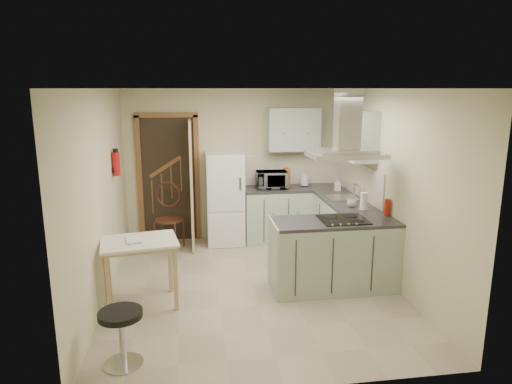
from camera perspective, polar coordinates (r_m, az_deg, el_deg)
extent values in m
plane|color=tan|center=(6.03, -0.48, -11.72)|extent=(4.20, 4.20, 0.00)
plane|color=silver|center=(5.48, -0.53, 12.80)|extent=(4.20, 4.20, 0.00)
plane|color=beige|center=(7.67, -2.65, 3.40)|extent=(3.60, 0.00, 3.60)
plane|color=beige|center=(5.67, -18.83, -0.63)|extent=(0.00, 4.20, 4.20)
plane|color=beige|center=(6.13, 16.41, 0.50)|extent=(0.00, 4.20, 4.20)
cube|color=brown|center=(7.65, -10.84, 1.63)|extent=(1.10, 0.12, 2.10)
cube|color=white|center=(7.46, -3.91, -0.81)|extent=(0.60, 0.60, 1.50)
cube|color=#9EB2A0|center=(7.65, 2.57, -2.78)|extent=(1.08, 0.60, 0.90)
cube|color=#9EB2A0|center=(7.23, 10.15, -3.89)|extent=(0.60, 1.95, 0.90)
cube|color=beige|center=(7.83, 4.38, 2.82)|extent=(1.68, 0.02, 0.50)
cube|color=#9EB2A0|center=(7.58, 4.67, 7.82)|extent=(0.85, 0.35, 0.70)
cube|color=#9EB2A0|center=(6.75, 12.37, 6.97)|extent=(0.35, 0.90, 0.70)
cube|color=#9EB2A0|center=(5.91, 9.74, -7.69)|extent=(1.55, 0.65, 0.90)
cube|color=black|center=(5.80, 10.85, -3.39)|extent=(0.58, 0.50, 0.01)
cube|color=silver|center=(5.63, 11.19, 4.59)|extent=(0.90, 0.55, 0.10)
cube|color=silver|center=(6.95, 10.75, -0.70)|extent=(0.45, 0.40, 0.01)
cylinder|color=#B2140F|center=(6.49, -17.08, 3.36)|extent=(0.10, 0.10, 0.32)
cube|color=#D4B282|center=(5.57, -14.18, -9.79)|extent=(0.94, 0.77, 0.80)
cube|color=#4C3419|center=(7.32, -10.85, -3.43)|extent=(0.55, 0.55, 0.97)
cylinder|color=black|center=(4.55, -16.41, -17.08)|extent=(0.52, 0.52, 0.54)
imported|color=black|center=(7.50, 1.97, 1.55)|extent=(0.52, 0.36, 0.28)
cylinder|color=silver|center=(7.68, 6.09, 1.51)|extent=(0.17, 0.17, 0.21)
cube|color=#D35618|center=(7.68, 3.90, 1.86)|extent=(0.09, 0.20, 0.30)
imported|color=#9F9FAA|center=(7.42, 10.16, 0.92)|extent=(0.10, 0.10, 0.20)
cylinder|color=white|center=(6.32, 13.32, -1.08)|extent=(0.13, 0.13, 0.25)
imported|color=silver|center=(6.45, 11.86, -1.40)|extent=(0.15, 0.15, 0.10)
cylinder|color=#A7200E|center=(6.11, 16.09, -1.85)|extent=(0.08, 0.08, 0.22)
imported|color=brown|center=(5.40, -15.96, -5.47)|extent=(0.22, 0.27, 0.11)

